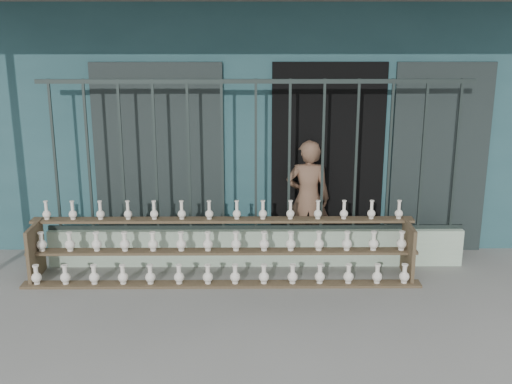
{
  "coord_description": "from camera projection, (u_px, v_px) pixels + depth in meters",
  "views": [
    {
      "loc": [
        -0.05,
        -6.02,
        3.0
      ],
      "look_at": [
        0.0,
        1.0,
        1.0
      ],
      "focal_mm": 45.0,
      "sensor_mm": 36.0,
      "label": 1
    }
  ],
  "objects": [
    {
      "name": "parapet_wall",
      "position": [
        256.0,
        246.0,
        7.8
      ],
      "size": [
        5.0,
        0.2,
        0.45
      ],
      "primitive_type": "cube",
      "color": "#ADC8AC",
      "rests_on": "ground"
    },
    {
      "name": "security_fence",
      "position": [
        256.0,
        156.0,
        7.5
      ],
      "size": [
        5.0,
        0.04,
        1.8
      ],
      "color": "#283330",
      "rests_on": "parapet_wall"
    },
    {
      "name": "elderly_woman",
      "position": [
        308.0,
        199.0,
        7.94
      ],
      "size": [
        0.56,
        0.39,
        1.49
      ],
      "primitive_type": "imported",
      "rotation": [
        0.0,
        0.0,
        3.09
      ],
      "color": "brown",
      "rests_on": "ground"
    },
    {
      "name": "ground",
      "position": [
        257.0,
        312.0,
        6.62
      ],
      "size": [
        60.0,
        60.0,
        0.0
      ],
      "primitive_type": "plane",
      "color": "slate"
    },
    {
      "name": "workshop_building",
      "position": [
        255.0,
        99.0,
        10.24
      ],
      "size": [
        7.4,
        6.6,
        3.21
      ],
      "color": "#274E53",
      "rests_on": "ground"
    },
    {
      "name": "shelf_rack",
      "position": [
        222.0,
        248.0,
        7.36
      ],
      "size": [
        4.5,
        0.68,
        0.85
      ],
      "color": "brown",
      "rests_on": "ground"
    }
  ]
}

